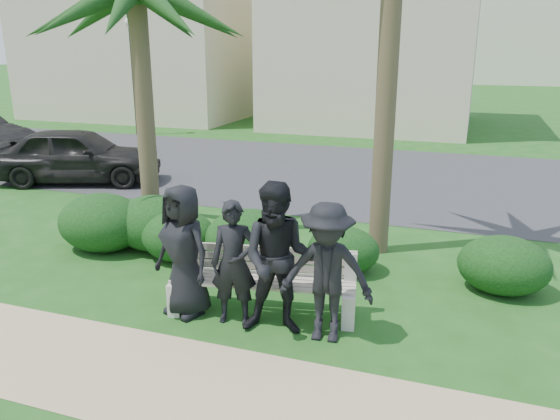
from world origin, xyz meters
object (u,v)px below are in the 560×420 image
(street_lamp, at_px, (132,55))
(man_b, at_px, (234,263))
(man_d, at_px, (327,273))
(park_bench, at_px, (263,287))
(man_c, at_px, (279,260))
(man_a, at_px, (183,251))
(car_a, at_px, (77,155))

(street_lamp, bearing_deg, man_b, -52.34)
(man_b, height_order, man_d, man_d)
(park_bench, distance_m, man_c, 0.74)
(man_c, bearing_deg, man_b, 161.82)
(park_bench, relative_size, man_d, 1.47)
(street_lamp, xyz_separation_m, man_a, (8.89, -12.40, -2.10))
(man_a, bearing_deg, car_a, 155.05)
(man_b, bearing_deg, car_a, 126.36)
(man_a, height_order, car_a, man_a)
(man_b, xyz_separation_m, car_a, (-6.61, 5.32, -0.08))
(man_b, bearing_deg, man_d, -17.33)
(street_lamp, height_order, man_a, street_lamp)
(car_a, bearing_deg, man_a, -151.41)
(man_c, distance_m, car_a, 9.00)
(man_a, xyz_separation_m, man_d, (1.85, -0.04, -0.02))
(man_b, bearing_deg, man_a, 165.83)
(park_bench, bearing_deg, car_a, 133.52)
(street_lamp, relative_size, car_a, 1.06)
(man_d, bearing_deg, man_c, 177.35)
(street_lamp, height_order, man_c, street_lamp)
(street_lamp, height_order, park_bench, street_lamp)
(park_bench, relative_size, man_c, 1.32)
(park_bench, bearing_deg, man_c, -57.23)
(park_bench, xyz_separation_m, man_d, (0.91, -0.35, 0.46))
(park_bench, height_order, man_a, man_a)
(man_b, relative_size, man_d, 0.93)
(street_lamp, height_order, man_b, street_lamp)
(park_bench, distance_m, car_a, 8.51)
(street_lamp, bearing_deg, car_a, -67.29)
(street_lamp, xyz_separation_m, park_bench, (9.83, -12.10, -2.57))
(park_bench, distance_m, man_d, 1.07)
(man_c, relative_size, man_d, 1.11)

